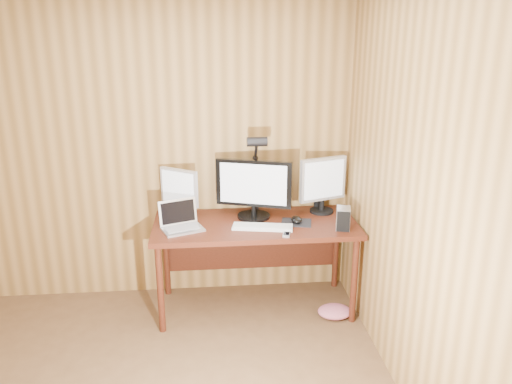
{
  "coord_description": "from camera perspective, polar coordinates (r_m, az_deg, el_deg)",
  "views": [
    {
      "loc": [
        0.59,
        -2.03,
        2.18
      ],
      "look_at": [
        0.93,
        1.58,
        1.02
      ],
      "focal_mm": 35.0,
      "sensor_mm": 36.0,
      "label": 1
    }
  ],
  "objects": [
    {
      "name": "room_shell",
      "position": [
        2.31,
        -19.88,
        -7.18
      ],
      "size": [
        4.0,
        4.0,
        4.0
      ],
      "color": "brown",
      "rests_on": "ground"
    },
    {
      "name": "desk",
      "position": [
        4.06,
        -0.16,
        -4.75
      ],
      "size": [
        1.6,
        0.7,
        0.75
      ],
      "color": "#481C0F",
      "rests_on": "floor"
    },
    {
      "name": "monitor_center",
      "position": [
        3.97,
        -0.27,
        0.46
      ],
      "size": [
        0.59,
        0.27,
        0.48
      ],
      "rotation": [
        0.0,
        0.0,
        -0.31
      ],
      "color": "black",
      "rests_on": "desk"
    },
    {
      "name": "monitor_left",
      "position": [
        4.07,
        -8.77,
        0.1
      ],
      "size": [
        0.31,
        0.22,
        0.4
      ],
      "rotation": [
        0.0,
        0.0,
        -0.59
      ],
      "color": "black",
      "rests_on": "desk"
    },
    {
      "name": "monitor_right",
      "position": [
        4.13,
        7.65,
        1.0
      ],
      "size": [
        0.4,
        0.2,
        0.47
      ],
      "rotation": [
        0.0,
        0.0,
        0.34
      ],
      "color": "black",
      "rests_on": "desk"
    },
    {
      "name": "laptop",
      "position": [
        3.86,
        -8.62,
        -3.38
      ],
      "size": [
        0.36,
        0.32,
        0.21
      ],
      "rotation": [
        0.0,
        0.0,
        0.37
      ],
      "color": "silver",
      "rests_on": "desk"
    },
    {
      "name": "keyboard",
      "position": [
        3.83,
        0.76,
        -4.0
      ],
      "size": [
        0.48,
        0.22,
        0.02
      ],
      "rotation": [
        0.0,
        0.0,
        -0.18
      ],
      "color": "white",
      "rests_on": "desk"
    },
    {
      "name": "mousepad",
      "position": [
        3.95,
        4.64,
        -3.5
      ],
      "size": [
        0.27,
        0.24,
        0.0
      ],
      "primitive_type": "cube",
      "rotation": [
        0.0,
        0.0,
        -0.21
      ],
      "color": "black",
      "rests_on": "desk"
    },
    {
      "name": "mouse",
      "position": [
        3.94,
        4.65,
        -3.19
      ],
      "size": [
        0.08,
        0.13,
        0.04
      ],
      "primitive_type": "ellipsoid",
      "rotation": [
        0.0,
        0.0,
        0.05
      ],
      "color": "black",
      "rests_on": "mousepad"
    },
    {
      "name": "hard_drive",
      "position": [
        3.86,
        9.93,
        -2.99
      ],
      "size": [
        0.14,
        0.17,
        0.16
      ],
      "rotation": [
        0.0,
        0.0,
        -0.25
      ],
      "color": "silver",
      "rests_on": "desk"
    },
    {
      "name": "phone",
      "position": [
        3.71,
        3.51,
        -4.84
      ],
      "size": [
        0.07,
        0.11,
        0.01
      ],
      "rotation": [
        0.0,
        0.0,
        -0.25
      ],
      "color": "silver",
      "rests_on": "desk"
    },
    {
      "name": "speaker",
      "position": [
        4.26,
        6.96,
        -1.1
      ],
      "size": [
        0.05,
        0.05,
        0.12
      ],
      "primitive_type": "cylinder",
      "color": "black",
      "rests_on": "desk"
    },
    {
      "name": "desk_lamp",
      "position": [
        4.02,
        0.03,
        3.39
      ],
      "size": [
        0.16,
        0.23,
        0.7
      ],
      "rotation": [
        0.0,
        0.0,
        0.1
      ],
      "color": "black",
      "rests_on": "desk"
    },
    {
      "name": "fabric_pile",
      "position": [
        4.17,
        8.97,
        -13.34
      ],
      "size": [
        0.3,
        0.26,
        0.09
      ],
      "primitive_type": null,
      "rotation": [
        0.0,
        0.0,
        -0.16
      ],
      "color": "#CD6378",
      "rests_on": "floor"
    }
  ]
}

